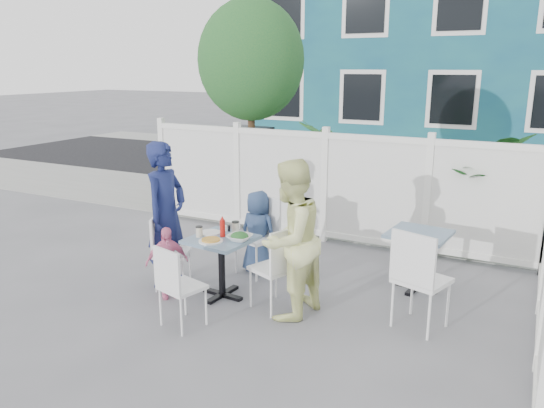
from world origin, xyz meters
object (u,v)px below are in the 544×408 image
at_px(main_table, 221,251).
at_px(chair_right, 279,263).
at_px(chair_back, 261,229).
at_px(woman, 290,240).
at_px(chair_near, 176,282).
at_px(boy, 258,232).
at_px(chair_left, 166,246).
at_px(man, 166,214).
at_px(toddler, 167,262).
at_px(spare_table, 418,245).
at_px(utility_cabinet, 249,166).

distance_m(main_table, chair_right, 0.72).
xyz_separation_m(chair_back, woman, (0.81, -0.91, 0.26)).
bearing_deg(woman, chair_near, -38.36).
distance_m(main_table, boy, 0.82).
distance_m(chair_left, man, 0.37).
xyz_separation_m(chair_back, chair_near, (-0.05, -1.67, -0.07)).
height_order(man, toddler, man).
distance_m(chair_right, chair_near, 1.07).
bearing_deg(boy, chair_right, 135.34).
xyz_separation_m(spare_table, chair_right, (-1.17, -1.22, 0.00)).
xyz_separation_m(main_table, chair_near, (0.01, -0.83, -0.04)).
bearing_deg(chair_near, toddler, 149.68).
bearing_deg(woman, man, -84.05).
relative_size(chair_left, woman, 0.53).
height_order(woman, toddler, woman).
height_order(chair_left, chair_back, chair_back).
distance_m(spare_table, toddler, 2.84).
distance_m(chair_back, man, 1.18).
height_order(utility_cabinet, chair_left, utility_cabinet).
xyz_separation_m(man, boy, (0.79, 0.77, -0.32)).
relative_size(main_table, chair_back, 0.75).
relative_size(chair_back, man, 0.57).
bearing_deg(toddler, chair_left, 78.35).
xyz_separation_m(utility_cabinet, chair_left, (1.14, -3.99, -0.17)).
xyz_separation_m(utility_cabinet, spare_table, (3.75, -2.74, -0.14)).
bearing_deg(chair_right, toddler, 124.09).
xyz_separation_m(chair_back, boy, (-0.04, -0.02, -0.04)).
bearing_deg(main_table, chair_near, -89.65).
relative_size(main_table, chair_left, 0.83).
distance_m(chair_left, boy, 1.15).
bearing_deg(utility_cabinet, chair_back, -52.19).
height_order(spare_table, chair_near, chair_near).
distance_m(main_table, chair_near, 0.83).
height_order(utility_cabinet, toddler, utility_cabinet).
height_order(chair_left, man, man).
xyz_separation_m(utility_cabinet, woman, (2.72, -4.00, 0.14)).
relative_size(spare_table, toddler, 0.88).
xyz_separation_m(main_table, chair_back, (0.05, 0.84, 0.02)).
xyz_separation_m(chair_right, chair_near, (-0.71, -0.80, -0.04)).
bearing_deg(chair_right, chair_back, 60.14).
height_order(utility_cabinet, woman, woman).
relative_size(utility_cabinet, chair_left, 1.56).
relative_size(chair_right, boy, 0.88).
xyz_separation_m(main_table, spare_table, (1.89, 1.19, -0.00)).
distance_m(chair_right, chair_back, 1.10).
bearing_deg(chair_back, toddler, 80.98).
bearing_deg(chair_near, main_table, 105.51).
bearing_deg(main_table, woman, -4.86).
bearing_deg(chair_right, chair_near, 161.06).
height_order(chair_right, chair_back, chair_back).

